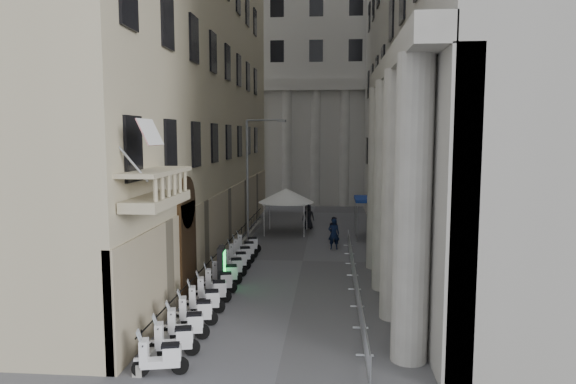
% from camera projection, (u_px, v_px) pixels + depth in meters
% --- Properties ---
extents(far_building, '(22.00, 10.00, 30.00)m').
position_uv_depth(far_building, '(317.00, 67.00, 57.37)').
color(far_building, '#BBB8B0').
rests_on(far_building, ground).
extents(iron_fence, '(0.30, 28.00, 1.40)m').
position_uv_depth(iron_fence, '(228.00, 264.00, 29.69)').
color(iron_fence, black).
rests_on(iron_fence, ground).
extents(blue_awning, '(1.60, 3.00, 3.00)m').
position_uv_depth(blue_awning, '(365.00, 239.00, 36.91)').
color(blue_awning, navy).
rests_on(blue_awning, ground).
extents(flag, '(1.00, 1.40, 8.20)m').
position_uv_depth(flag, '(157.00, 364.00, 16.79)').
color(flag, '#9E0C11').
rests_on(flag, ground).
extents(scooter_0, '(1.49, 0.85, 1.50)m').
position_uv_depth(scooter_0, '(161.00, 375.00, 15.99)').
color(scooter_0, white).
rests_on(scooter_0, ground).
extents(scooter_1, '(1.49, 0.85, 1.50)m').
position_uv_depth(scooter_1, '(175.00, 356.00, 17.36)').
color(scooter_1, white).
rests_on(scooter_1, ground).
extents(scooter_2, '(1.49, 0.85, 1.50)m').
position_uv_depth(scooter_2, '(186.00, 340.00, 18.74)').
color(scooter_2, white).
rests_on(scooter_2, ground).
extents(scooter_3, '(1.49, 0.85, 1.50)m').
position_uv_depth(scooter_3, '(196.00, 326.00, 20.12)').
color(scooter_3, white).
rests_on(scooter_3, ground).
extents(scooter_4, '(1.49, 0.85, 1.50)m').
position_uv_depth(scooter_4, '(205.00, 314.00, 21.50)').
color(scooter_4, white).
rests_on(scooter_4, ground).
extents(scooter_5, '(1.49, 0.85, 1.50)m').
position_uv_depth(scooter_5, '(213.00, 303.00, 22.88)').
color(scooter_5, white).
rests_on(scooter_5, ground).
extents(scooter_6, '(1.49, 0.85, 1.50)m').
position_uv_depth(scooter_6, '(219.00, 293.00, 24.26)').
color(scooter_6, white).
rests_on(scooter_6, ground).
extents(scooter_7, '(1.49, 0.85, 1.50)m').
position_uv_depth(scooter_7, '(225.00, 285.00, 25.63)').
color(scooter_7, white).
rests_on(scooter_7, ground).
extents(scooter_8, '(1.49, 0.85, 1.50)m').
position_uv_depth(scooter_8, '(231.00, 277.00, 27.01)').
color(scooter_8, white).
rests_on(scooter_8, ground).
extents(scooter_9, '(1.49, 0.85, 1.50)m').
position_uv_depth(scooter_9, '(236.00, 270.00, 28.39)').
color(scooter_9, white).
rests_on(scooter_9, ground).
extents(scooter_10, '(1.49, 0.85, 1.50)m').
position_uv_depth(scooter_10, '(240.00, 264.00, 29.77)').
color(scooter_10, white).
rests_on(scooter_10, ground).
extents(scooter_11, '(1.49, 0.85, 1.50)m').
position_uv_depth(scooter_11, '(244.00, 258.00, 31.15)').
color(scooter_11, white).
rests_on(scooter_11, ground).
extents(scooter_12, '(1.49, 0.85, 1.50)m').
position_uv_depth(scooter_12, '(248.00, 253.00, 32.52)').
color(scooter_12, white).
rests_on(scooter_12, ground).
extents(barrier_0, '(0.60, 2.40, 1.10)m').
position_uv_depth(barrier_0, '(367.00, 373.00, 16.15)').
color(barrier_0, '#B5B8BD').
rests_on(barrier_0, ground).
extents(barrier_1, '(0.60, 2.40, 1.10)m').
position_uv_depth(barrier_1, '(362.00, 341.00, 18.62)').
color(barrier_1, '#B5B8BD').
rests_on(barrier_1, ground).
extents(barrier_2, '(0.60, 2.40, 1.10)m').
position_uv_depth(barrier_2, '(359.00, 317.00, 21.10)').
color(barrier_2, '#B5B8BD').
rests_on(barrier_2, ground).
extents(barrier_3, '(0.60, 2.40, 1.10)m').
position_uv_depth(barrier_3, '(356.00, 298.00, 23.57)').
color(barrier_3, '#B5B8BD').
rests_on(barrier_3, ground).
extents(barrier_4, '(0.60, 2.40, 1.10)m').
position_uv_depth(barrier_4, '(354.00, 282.00, 26.05)').
color(barrier_4, '#B5B8BD').
rests_on(barrier_4, ground).
extents(barrier_5, '(0.60, 2.40, 1.10)m').
position_uv_depth(barrier_5, '(352.00, 270.00, 28.52)').
color(barrier_5, '#B5B8BD').
rests_on(barrier_5, ground).
extents(barrier_6, '(0.60, 2.40, 1.10)m').
position_uv_depth(barrier_6, '(350.00, 259.00, 31.00)').
color(barrier_6, '#B5B8BD').
rests_on(barrier_6, ground).
extents(barrier_7, '(0.60, 2.40, 1.10)m').
position_uv_depth(barrier_7, '(349.00, 250.00, 33.48)').
color(barrier_7, '#B5B8BD').
rests_on(barrier_7, ground).
extents(security_tent, '(4.22, 4.22, 3.43)m').
position_uv_depth(security_tent, '(286.00, 196.00, 38.93)').
color(security_tent, white).
rests_on(security_tent, ground).
extents(street_lamp, '(2.71, 0.82, 8.47)m').
position_uv_depth(street_lamp, '(252.00, 172.00, 33.74)').
color(street_lamp, '#97999F').
rests_on(street_lamp, ground).
extents(info_kiosk, '(0.38, 0.97, 2.01)m').
position_uv_depth(info_kiosk, '(222.00, 267.00, 25.18)').
color(info_kiosk, black).
rests_on(info_kiosk, ground).
extents(pedestrian_a, '(0.74, 0.49, 2.03)m').
position_uv_depth(pedestrian_a, '(334.00, 234.00, 33.52)').
color(pedestrian_a, black).
rests_on(pedestrian_a, ground).
extents(pedestrian_b, '(1.06, 1.04, 1.72)m').
position_uv_depth(pedestrian_b, '(334.00, 229.00, 36.24)').
color(pedestrian_b, black).
rests_on(pedestrian_b, ground).
extents(pedestrian_c, '(1.02, 0.70, 1.99)m').
position_uv_depth(pedestrian_c, '(308.00, 217.00, 40.70)').
color(pedestrian_c, black).
rests_on(pedestrian_c, ground).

